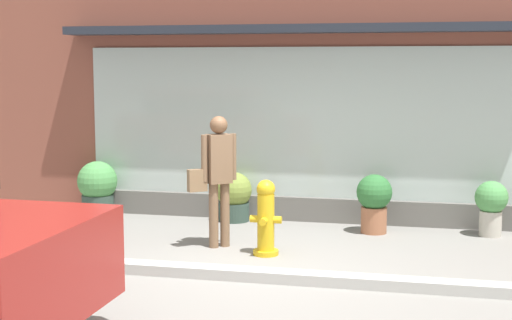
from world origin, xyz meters
The scene contains 9 objects.
ground_plane centered at (0.00, 0.00, 0.00)m, with size 60.00×60.00×0.00m, color gray.
curb_strip centered at (0.00, -0.20, 0.06)m, with size 14.00×0.24×0.12m, color #B2B2AD.
storefront centered at (0.00, 3.19, 2.39)m, with size 14.00×0.81×4.88m.
fire_hydrant centered at (-0.04, 0.88, 0.46)m, with size 0.39×0.35×0.93m.
pedestrian_with_handbag centered at (-0.72, 1.13, 0.97)m, with size 0.56×0.45×1.68m.
potted_plant_by_entrance centered at (-3.09, 2.73, 0.44)m, with size 0.62×0.62×0.83m.
potted_plant_trailing_edge centered at (-0.91, 2.73, 0.38)m, with size 0.53×0.53×0.73m.
potted_plant_window_right centered at (2.73, 2.54, 0.44)m, with size 0.44×0.44×0.76m.
potted_plant_corner_tall centered at (1.17, 2.39, 0.46)m, with size 0.49×0.49×0.82m.
Camera 1 is at (1.81, -7.84, 2.32)m, focal length 52.30 mm.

